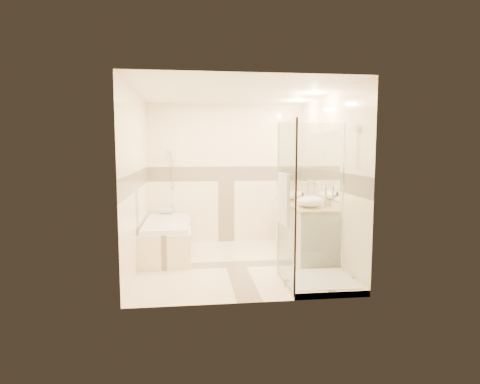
{
  "coord_description": "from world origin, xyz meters",
  "views": [
    {
      "loc": [
        -0.64,
        -5.75,
        1.7
      ],
      "look_at": [
        0.1,
        0.25,
        1.05
      ],
      "focal_mm": 30.0,
      "sensor_mm": 36.0,
      "label": 1
    }
  ],
  "objects": [
    {
      "name": "folded_towels",
      "position": [
        1.1,
        1.01,
        0.89
      ],
      "size": [
        0.19,
        0.27,
        0.08
      ],
      "primitive_type": "cube",
      "rotation": [
        0.0,
        0.0,
        0.23
      ],
      "color": "silver",
      "rests_on": "vanity"
    },
    {
      "name": "bathtub",
      "position": [
        -1.02,
        0.65,
        0.31
      ],
      "size": [
        0.75,
        1.7,
        0.56
      ],
      "color": "#FFEECB",
      "rests_on": "ground"
    },
    {
      "name": "rolled_towel",
      "position": [
        -1.08,
        1.38,
        0.61
      ],
      "size": [
        0.23,
        0.1,
        0.1
      ],
      "primitive_type": "cylinder",
      "rotation": [
        0.0,
        1.57,
        0.0
      ],
      "color": "silver",
      "rests_on": "bathtub"
    },
    {
      "name": "room",
      "position": [
        0.06,
        0.01,
        1.26
      ],
      "size": [
        2.82,
        3.02,
        2.52
      ],
      "color": "#FAE9C7",
      "rests_on": "ground"
    },
    {
      "name": "vessel_sink_far",
      "position": [
        1.1,
        -0.09,
        0.93
      ],
      "size": [
        0.42,
        0.42,
        0.17
      ],
      "primitive_type": "ellipsoid",
      "color": "white",
      "rests_on": "vanity"
    },
    {
      "name": "vanity",
      "position": [
        1.12,
        0.3,
        0.43
      ],
      "size": [
        0.58,
        1.62,
        0.85
      ],
      "color": "white",
      "rests_on": "ground"
    },
    {
      "name": "amenity_bottle_b",
      "position": [
        1.1,
        0.35,
        0.94
      ],
      "size": [
        0.14,
        0.14,
        0.17
      ],
      "primitive_type": "imported",
      "rotation": [
        0.0,
        0.0,
        -0.03
      ],
      "color": "black",
      "rests_on": "vanity"
    },
    {
      "name": "amenity_bottle_a",
      "position": [
        1.1,
        0.31,
        0.93
      ],
      "size": [
        0.08,
        0.08,
        0.15
      ],
      "primitive_type": "imported",
      "rotation": [
        0.0,
        0.0,
        0.19
      ],
      "color": "black",
      "rests_on": "vanity"
    },
    {
      "name": "shower_enclosure",
      "position": [
        0.83,
        -0.97,
        0.51
      ],
      "size": [
        0.96,
        0.93,
        2.04
      ],
      "color": "#FFEECB",
      "rests_on": "ground"
    },
    {
      "name": "faucet_far",
      "position": [
        1.32,
        -0.09,
        1.03
      ],
      "size": [
        0.12,
        0.03,
        0.3
      ],
      "color": "silver",
      "rests_on": "vanity"
    },
    {
      "name": "vessel_sink_near",
      "position": [
        1.1,
        0.81,
        0.92
      ],
      "size": [
        0.37,
        0.37,
        0.15
      ],
      "primitive_type": "ellipsoid",
      "color": "white",
      "rests_on": "vanity"
    },
    {
      "name": "faucet_near",
      "position": [
        1.32,
        0.81,
        1.02
      ],
      "size": [
        0.12,
        0.03,
        0.3
      ],
      "color": "silver",
      "rests_on": "vanity"
    }
  ]
}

